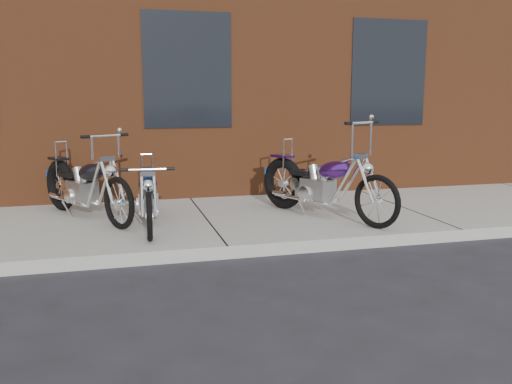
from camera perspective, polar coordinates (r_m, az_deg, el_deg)
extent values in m
plane|color=black|center=(6.10, -2.96, -7.09)|extent=(120.00, 120.00, 0.00)
cube|color=gray|center=(7.50, -5.33, -3.26)|extent=(22.00, 3.00, 0.15)
cube|color=brown|center=(13.94, -10.29, 18.96)|extent=(22.00, 10.00, 8.00)
torus|color=black|center=(7.89, 3.69, 0.79)|extent=(0.48, 0.75, 0.76)
torus|color=black|center=(6.86, 13.68, -1.18)|extent=(0.38, 0.65, 0.69)
cube|color=gray|center=(7.45, 7.43, 0.09)|extent=(0.46, 0.51, 0.32)
ellipsoid|color=#481B75|center=(7.21, 9.27, 2.19)|extent=(0.51, 0.64, 0.33)
cube|color=black|center=(7.59, 5.88, 1.93)|extent=(0.36, 0.38, 0.06)
cylinder|color=white|center=(6.89, 12.87, 1.25)|extent=(0.18, 0.29, 0.57)
cylinder|color=white|center=(6.90, 12.19, 7.14)|extent=(0.53, 0.30, 0.03)
cylinder|color=white|center=(7.78, 4.17, 3.65)|extent=(0.03, 0.03, 0.51)
cylinder|color=white|center=(7.71, 6.70, -0.59)|extent=(0.48, 0.87, 0.05)
torus|color=black|center=(7.55, -11.31, -0.28)|extent=(0.16, 0.64, 0.64)
torus|color=black|center=(6.19, -11.15, -2.81)|extent=(0.09, 0.58, 0.58)
cube|color=gray|center=(6.99, -11.25, -1.16)|extent=(0.27, 0.37, 0.27)
ellipsoid|color=#0A47A9|center=(6.71, -11.30, 0.60)|extent=(0.26, 0.50, 0.27)
cube|color=#BEB890|center=(7.19, -11.32, 0.58)|extent=(0.23, 0.26, 0.05)
cylinder|color=white|center=(6.25, -11.23, -0.50)|extent=(0.05, 0.26, 0.48)
cylinder|color=white|center=(6.32, -11.33, 2.23)|extent=(0.49, 0.05, 0.03)
cylinder|color=white|center=(7.43, -11.39, 2.19)|extent=(0.02, 0.02, 0.43)
cylinder|color=white|center=(7.21, -10.39, -1.73)|extent=(0.08, 0.80, 0.04)
torus|color=black|center=(8.23, -19.42, 0.55)|extent=(0.49, 0.71, 0.74)
torus|color=black|center=(6.83, -13.59, -1.31)|extent=(0.39, 0.62, 0.67)
cube|color=gray|center=(7.65, -17.30, -0.10)|extent=(0.45, 0.50, 0.31)
ellipsoid|color=black|center=(7.35, -16.39, 1.91)|extent=(0.51, 0.62, 0.32)
cube|color=black|center=(7.86, -18.28, 1.63)|extent=(0.36, 0.37, 0.06)
cylinder|color=white|center=(6.89, -14.23, 1.04)|extent=(0.18, 0.28, 0.55)
cylinder|color=white|center=(6.94, -14.97, 5.71)|extent=(0.51, 0.31, 0.03)
cylinder|color=white|center=(8.11, -19.33, 3.21)|extent=(0.03, 0.03, 0.49)
cylinder|color=white|center=(7.93, -17.21, -0.73)|extent=(0.50, 0.83, 0.05)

